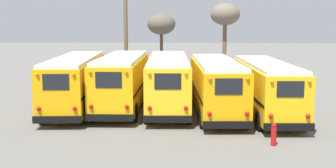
{
  "coord_description": "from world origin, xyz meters",
  "views": [
    {
      "loc": [
        0.55,
        -25.59,
        5.53
      ],
      "look_at": [
        0.0,
        -0.12,
        1.68
      ],
      "focal_mm": 45.0,
      "sensor_mm": 36.0,
      "label": 1
    }
  ],
  "objects": [
    {
      "name": "school_bus_1",
      "position": [
        -2.89,
        0.43,
        1.82
      ],
      "size": [
        2.7,
        9.82,
        3.35
      ],
      "color": "#EAAA0F",
      "rests_on": "ground"
    },
    {
      "name": "school_bus_3",
      "position": [
        2.89,
        -0.62,
        1.73
      ],
      "size": [
        2.79,
        10.17,
        3.19
      ],
      "color": "#E5A00C",
      "rests_on": "ground"
    },
    {
      "name": "fire_hydrant",
      "position": [
        4.87,
        -7.33,
        0.52
      ],
      "size": [
        0.24,
        0.24,
        1.03
      ],
      "color": "#B21414",
      "rests_on": "ground"
    },
    {
      "name": "ground_plane",
      "position": [
        0.0,
        0.0,
        0.0
      ],
      "size": [
        160.0,
        160.0,
        0.0
      ],
      "primitive_type": "plane",
      "color": "#66635E"
    },
    {
      "name": "school_bus_0",
      "position": [
        -5.77,
        0.17,
        1.79
      ],
      "size": [
        2.95,
        10.39,
        3.29
      ],
      "color": "#E5A00C",
      "rests_on": "ground"
    },
    {
      "name": "bare_tree_1",
      "position": [
        -0.89,
        13.13,
        5.14
      ],
      "size": [
        2.59,
        2.59,
        6.19
      ],
      "color": "brown",
      "rests_on": "ground"
    },
    {
      "name": "bare_tree_0",
      "position": [
        4.76,
        11.89,
        5.91
      ],
      "size": [
        2.58,
        2.58,
        7.05
      ],
      "color": "brown",
      "rests_on": "ground"
    },
    {
      "name": "school_bus_4",
      "position": [
        5.78,
        -1.1,
        1.7
      ],
      "size": [
        2.62,
        10.1,
        3.12
      ],
      "color": "yellow",
      "rests_on": "ground"
    },
    {
      "name": "school_bus_2",
      "position": [
        0.0,
        0.43,
        1.81
      ],
      "size": [
        2.72,
        10.37,
        3.31
      ],
      "color": "yellow",
      "rests_on": "ground"
    },
    {
      "name": "utility_pole",
      "position": [
        -3.79,
        10.07,
        4.48
      ],
      "size": [
        1.8,
        0.34,
        8.74
      ],
      "color": "brown",
      "rests_on": "ground"
    }
  ]
}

